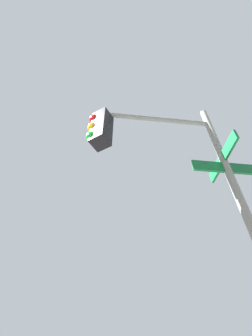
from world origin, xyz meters
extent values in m
cylinder|color=slate|center=(-6.57, -7.48, 2.55)|extent=(0.12, 0.12, 5.10)
cylinder|color=slate|center=(-5.77, -6.89, 4.70)|extent=(1.67, 1.26, 0.09)
cube|color=black|center=(-4.96, -6.30, 4.25)|extent=(0.28, 0.28, 0.80)
sphere|color=red|center=(-4.84, -6.21, 4.50)|extent=(0.18, 0.18, 0.18)
sphere|color=orange|center=(-4.84, -6.21, 4.25)|extent=(0.18, 0.18, 0.18)
sphere|color=green|center=(-4.84, -6.21, 4.00)|extent=(0.18, 0.18, 0.18)
cube|color=#0F5128|center=(-6.57, -7.48, 3.52)|extent=(0.91, 0.68, 0.20)
cube|color=#0F5128|center=(-6.57, -7.48, 3.74)|extent=(0.62, 0.83, 0.20)
camera|label=1|loc=(-6.51, -4.43, 0.95)|focal=25.09mm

